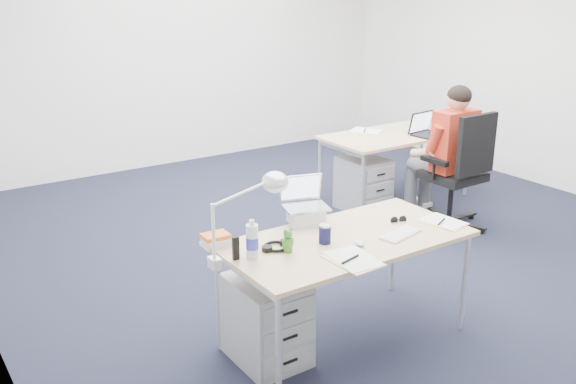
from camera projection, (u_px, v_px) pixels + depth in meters
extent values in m
plane|color=black|center=(356.00, 248.00, 5.75)|extent=(7.00, 7.00, 0.00)
cube|color=silver|center=(182.00, 53.00, 8.05)|extent=(6.00, 0.02, 2.80)
cube|color=silver|center=(576.00, 66.00, 6.89)|extent=(0.02, 7.00, 2.80)
cube|color=tan|center=(347.00, 240.00, 4.09)|extent=(1.60, 0.80, 0.03)
cylinder|color=#B7BABC|center=(279.00, 351.00, 3.54)|extent=(0.04, 0.04, 0.70)
cylinder|color=#B7BABC|center=(464.00, 282.00, 4.33)|extent=(0.04, 0.04, 0.70)
cylinder|color=#B7BABC|center=(219.00, 300.00, 4.09)|extent=(0.04, 0.04, 0.70)
cylinder|color=#B7BABC|center=(393.00, 248.00, 4.88)|extent=(0.04, 0.04, 0.70)
cube|color=tan|center=(397.00, 135.00, 6.81)|extent=(1.60, 0.80, 0.03)
cylinder|color=#B7BABC|center=(362.00, 188.00, 6.26)|extent=(0.04, 0.04, 0.70)
cylinder|color=#B7BABC|center=(467.00, 164.00, 7.05)|extent=(0.04, 0.04, 0.70)
cylinder|color=#B7BABC|center=(320.00, 171.00, 6.81)|extent=(0.04, 0.04, 0.70)
cylinder|color=#B7BABC|center=(421.00, 151.00, 7.60)|extent=(0.04, 0.04, 0.70)
cylinder|color=black|center=(451.00, 199.00, 6.18)|extent=(0.05, 0.05, 0.44)
cube|color=black|center=(453.00, 176.00, 6.11)|extent=(0.49, 0.49, 0.08)
cube|color=black|center=(476.00, 145.00, 5.80)|extent=(0.47, 0.06, 0.55)
cube|color=red|center=(455.00, 141.00, 6.01)|extent=(0.42, 0.22, 0.58)
sphere|color=tan|center=(458.00, 98.00, 5.88)|extent=(0.22, 0.22, 0.22)
cube|color=#9C9EA1|center=(267.00, 320.00, 4.00)|extent=(0.40, 0.50, 0.55)
cube|color=#9C9EA1|center=(363.00, 184.00, 6.61)|extent=(0.40, 0.50, 0.55)
cube|color=white|center=(401.00, 234.00, 4.13)|extent=(0.33, 0.19, 0.02)
ellipsoid|color=white|center=(359.00, 243.00, 3.96)|extent=(0.06, 0.09, 0.03)
cylinder|color=#151542|center=(325.00, 234.00, 3.99)|extent=(0.09, 0.09, 0.12)
cylinder|color=silver|center=(252.00, 239.00, 3.76)|extent=(0.08, 0.08, 0.24)
cube|color=silver|center=(216.00, 240.00, 3.95)|extent=(0.18, 0.15, 0.08)
cube|color=black|center=(236.00, 248.00, 3.75)|extent=(0.04, 0.03, 0.14)
cube|color=#F1E98B|center=(353.00, 260.00, 3.75)|extent=(0.25, 0.34, 0.01)
cube|color=#F1E98B|center=(443.00, 222.00, 4.33)|extent=(0.24, 0.31, 0.01)
cylinder|color=white|center=(421.00, 121.00, 7.14)|extent=(0.09, 0.09, 0.10)
cube|color=white|center=(366.00, 131.00, 6.89)|extent=(0.36, 0.39, 0.01)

